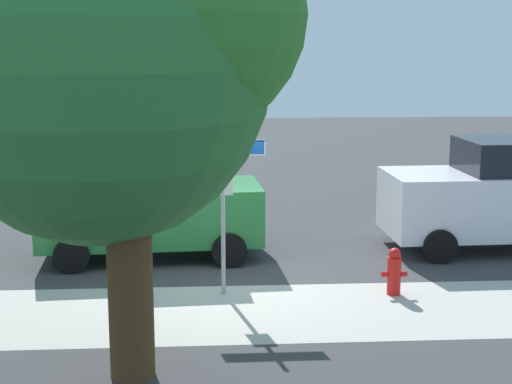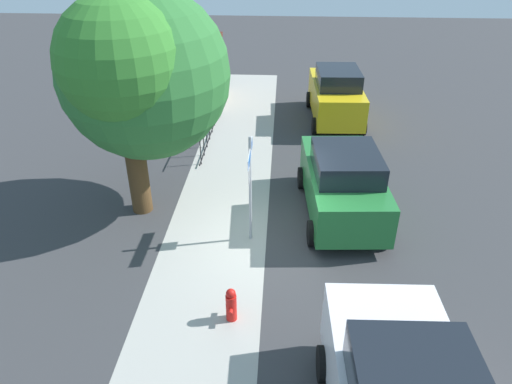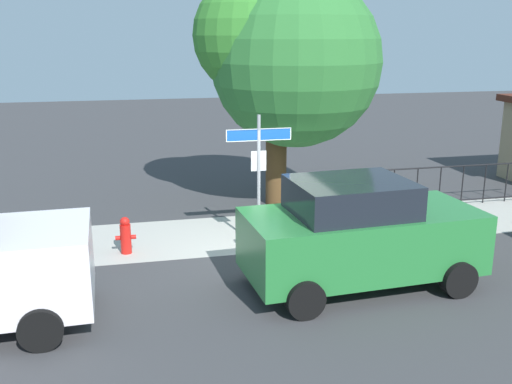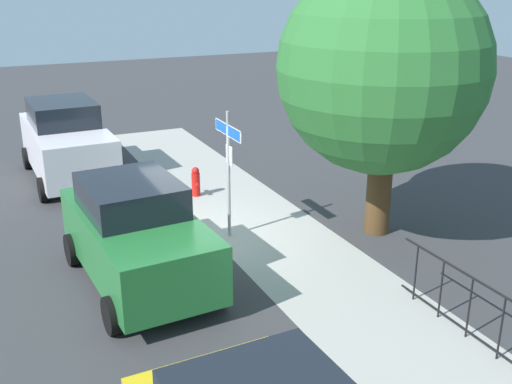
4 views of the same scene
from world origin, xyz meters
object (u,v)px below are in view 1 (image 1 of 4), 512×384
(shade_tree, at_px, (116,50))
(fire_hydrant, at_px, (394,272))
(street_sign, at_px, (223,179))
(car_green, at_px, (153,206))
(car_white, at_px, (505,195))

(shade_tree, xyz_separation_m, fire_hydrant, (-4.06, -2.56, -3.55))
(street_sign, distance_m, car_green, 2.84)
(street_sign, xyz_separation_m, shade_tree, (1.29, 2.76, 2.04))
(shade_tree, distance_m, car_green, 5.92)
(car_green, bearing_deg, shade_tree, 86.15)
(car_white, bearing_deg, car_green, -0.04)
(car_green, bearing_deg, car_white, 177.91)
(street_sign, relative_size, shade_tree, 0.48)
(shade_tree, bearing_deg, street_sign, -115.13)
(shade_tree, relative_size, fire_hydrant, 7.50)
(car_white, bearing_deg, shade_tree, 35.84)
(car_green, bearing_deg, fire_hydrant, 143.89)
(street_sign, height_order, car_white, street_sign)
(car_green, relative_size, fire_hydrant, 5.45)
(street_sign, xyz_separation_m, car_white, (-5.64, -2.56, -0.82))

